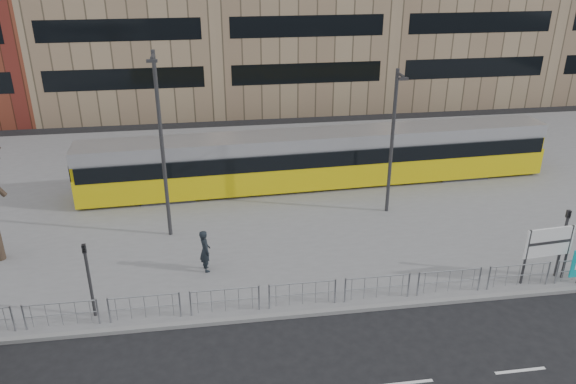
{
  "coord_description": "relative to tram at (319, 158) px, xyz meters",
  "views": [
    {
      "loc": [
        -3.91,
        -17.44,
        13.31
      ],
      "look_at": [
        -0.46,
        6.0,
        2.57
      ],
      "focal_mm": 35.0,
      "sensor_mm": 36.0,
      "label": 1
    }
  ],
  "objects": [
    {
      "name": "ground",
      "position": [
        -2.29,
        -12.19,
        -1.74
      ],
      "size": [
        120.0,
        120.0,
        0.0
      ],
      "primitive_type": "plane",
      "color": "black",
      "rests_on": "ground"
    },
    {
      "name": "plaza",
      "position": [
        -2.29,
        -0.19,
        -1.67
      ],
      "size": [
        64.0,
        24.0,
        0.15
      ],
      "primitive_type": "cube",
      "color": "slate",
      "rests_on": "ground"
    },
    {
      "name": "kerb",
      "position": [
        -2.29,
        -12.14,
        -1.67
      ],
      "size": [
        64.0,
        0.25,
        0.17
      ],
      "primitive_type": "cube",
      "color": "gray",
      "rests_on": "ground"
    },
    {
      "name": "pedestrian_barrier",
      "position": [
        -0.29,
        -11.69,
        -0.76
      ],
      "size": [
        32.07,
        0.07,
        1.1
      ],
      "color": "#979A9F",
      "rests_on": "plaza"
    },
    {
      "name": "tram",
      "position": [
        0.0,
        0.0,
        0.0
      ],
      "size": [
        27.05,
        3.69,
        3.18
      ],
      "rotation": [
        0.0,
        0.0,
        0.04
      ],
      "color": "#D9C00B",
      "rests_on": "plaza"
    },
    {
      "name": "station_sign",
      "position": [
        7.29,
        -11.39,
        0.13
      ],
      "size": [
        2.17,
        0.27,
        2.49
      ],
      "rotation": [
        0.0,
        0.0,
        0.08
      ],
      "color": "#2D2D30",
      "rests_on": "plaza"
    },
    {
      "name": "pedestrian",
      "position": [
        -6.68,
        -8.51,
        -0.63
      ],
      "size": [
        0.62,
        0.79,
        1.92
      ],
      "primitive_type": "imported",
      "rotation": [
        0.0,
        0.0,
        1.83
      ],
      "color": "black",
      "rests_on": "plaza"
    },
    {
      "name": "traffic_light_west",
      "position": [
        -10.93,
        -11.15,
        0.38
      ],
      "size": [
        0.19,
        0.22,
        3.1
      ],
      "rotation": [
        0.0,
        0.0,
        0.12
      ],
      "color": "#2D2D30",
      "rests_on": "plaza"
    },
    {
      "name": "traffic_light_east",
      "position": [
        8.07,
        -11.14,
        0.38
      ],
      "size": [
        0.18,
        0.21,
        3.1
      ],
      "rotation": [
        0.0,
        0.0,
        -0.07
      ],
      "color": "#2D2D30",
      "rests_on": "plaza"
    },
    {
      "name": "lamp_post_west",
      "position": [
        -8.36,
        -5.06,
        3.22
      ],
      "size": [
        0.45,
        1.04,
        8.86
      ],
      "color": "#2D2D30",
      "rests_on": "plaza"
    },
    {
      "name": "lamp_post_east",
      "position": [
        2.85,
        -4.09,
        2.54
      ],
      "size": [
        0.45,
        1.04,
        7.52
      ],
      "color": "#2D2D30",
      "rests_on": "plaza"
    }
  ]
}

